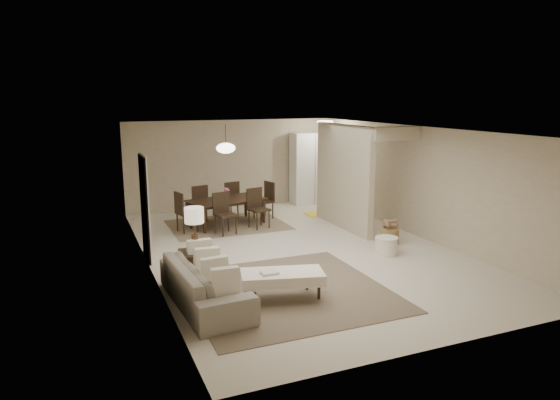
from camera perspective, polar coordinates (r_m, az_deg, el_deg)
name	(u,v)px	position (r m, az deg, el deg)	size (l,w,h in m)	color
floor	(296,250)	(10.50, 1.88, -5.68)	(9.00, 9.00, 0.00)	beige
ceiling	(297,129)	(10.04, 1.98, 8.07)	(9.00, 9.00, 0.00)	white
back_wall	(232,164)	(14.37, -5.52, 4.12)	(6.00, 6.00, 0.00)	tan
left_wall	(147,203)	(9.39, -15.00, -0.30)	(9.00, 9.00, 0.00)	tan
right_wall	(417,182)	(11.74, 15.39, 2.04)	(9.00, 9.00, 0.00)	tan
partition	(343,177)	(12.11, 7.26, 2.65)	(0.15, 2.50, 2.50)	tan
doorway	(145,208)	(10.02, -15.22, -0.91)	(0.04, 0.90, 2.04)	black
pantry_cabinet	(311,168)	(14.92, 3.57, 3.66)	(1.20, 0.55, 2.10)	white
flush_light	(325,122)	(13.92, 5.19, 8.89)	(0.44, 0.44, 0.05)	white
living_rug	(286,291)	(8.35, 0.74, -10.33)	(3.20, 3.20, 0.01)	brown
sofa	(205,284)	(7.83, -8.56, -9.47)	(0.88, 2.24, 0.65)	gray
ottoman_bench	(282,277)	(7.88, 0.26, -8.85)	(1.39, 0.89, 0.46)	silver
side_table	(196,269)	(8.60, -9.58, -7.74)	(0.54, 0.54, 0.60)	black
table_lamp	(194,219)	(8.36, -9.78, -2.17)	(0.32, 0.32, 0.76)	#45301D
round_pouf	(386,246)	(10.36, 12.04, -5.16)	(0.46, 0.46, 0.36)	silver
wicker_basket	(390,236)	(11.12, 12.41, -4.06)	(0.39, 0.39, 0.34)	olive
dining_rug	(227,225)	(12.52, -6.02, -2.84)	(2.80, 2.10, 0.01)	#857152
dining_table	(227,212)	(12.44, -6.05, -1.41)	(1.85, 1.03, 0.65)	black
dining_chairs	(227,206)	(12.40, -6.07, -0.69)	(2.63, 2.15, 0.97)	black
vase	(227,197)	(12.36, -6.09, 0.35)	(0.13, 0.13, 0.13)	silver
yellow_mat	(321,214)	(13.67, 4.75, -1.56)	(0.88, 0.54, 0.01)	yellow
pendant_light	(226,148)	(12.18, -6.21, 5.92)	(0.46, 0.46, 0.71)	#45301D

